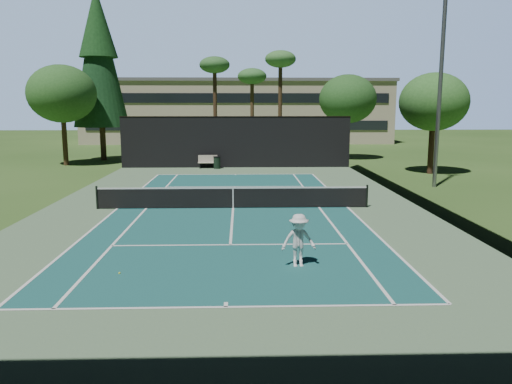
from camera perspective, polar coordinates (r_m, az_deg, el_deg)
ground at (r=23.76m, az=-2.63°, el=-1.87°), size 160.00×160.00×0.00m
apron_slab at (r=23.76m, az=-2.63°, el=-1.86°), size 18.00×32.00×0.01m
court_surface at (r=23.76m, az=-2.63°, el=-1.85°), size 10.97×23.77×0.01m
court_lines at (r=23.75m, az=-2.63°, el=-1.83°), size 11.07×23.87×0.01m
tennis_net at (r=23.65m, az=-2.64°, el=-0.55°), size 12.90×0.10×1.10m
fence at (r=23.50m, az=-2.67°, el=2.96°), size 18.04×32.05×4.03m
player at (r=15.12m, az=4.90°, el=-5.53°), size 1.10×0.69×1.62m
tennis_ball_a at (r=15.13m, az=-15.34°, el=-8.93°), size 0.07×0.07×0.07m
tennis_ball_b at (r=26.69m, az=-11.35°, el=-0.68°), size 0.07×0.07×0.07m
tennis_ball_c at (r=26.18m, az=-5.03°, el=-0.74°), size 0.06×0.06×0.06m
tennis_ball_d at (r=27.13m, az=-13.53°, el=-0.59°), size 0.08×0.08×0.08m
park_bench at (r=39.22m, az=-5.54°, el=3.52°), size 1.50×0.45×1.02m
trash_bin at (r=38.88m, az=-4.49°, el=3.37°), size 0.56×0.56×0.95m
pine_tree at (r=47.17m, az=-17.58°, el=15.13°), size 4.80×4.80×15.00m
palm_a at (r=47.45m, az=-4.75°, el=13.85°), size 2.80×2.80×9.32m
palm_b at (r=49.35m, az=-0.45°, el=12.76°), size 2.80×2.80×8.42m
palm_c at (r=46.56m, az=2.81°, el=14.46°), size 2.80×2.80×9.77m
decid_tree_a at (r=46.28m, az=10.43°, el=10.40°), size 5.12×5.12×7.62m
decid_tree_b at (r=37.80m, az=19.66°, el=9.65°), size 4.80×4.80×7.14m
decid_tree_c at (r=43.71m, az=-21.32°, el=10.39°), size 5.44×5.44×8.09m
campus_building at (r=69.25m, az=-2.08°, el=9.28°), size 40.50×12.50×8.30m
light_pole at (r=31.53m, az=20.36°, el=12.21°), size 0.90×0.25×12.22m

